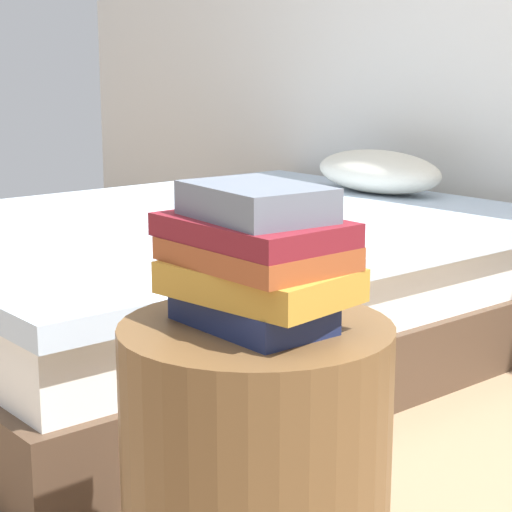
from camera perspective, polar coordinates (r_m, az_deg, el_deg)
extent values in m
cube|color=#4C3828|center=(2.98, -2.99, -4.11)|extent=(1.58, 2.06, 0.22)
cube|color=white|center=(2.93, -3.03, -0.36)|extent=(1.51, 1.98, 0.18)
cube|color=silver|center=(2.91, -3.06, 1.95)|extent=(1.61, 2.02, 0.06)
ellipsoid|color=silver|center=(3.42, 7.73, 5.31)|extent=(0.57, 0.30, 0.16)
cylinder|color=brown|center=(1.54, 0.00, -14.07)|extent=(0.44, 0.44, 0.54)
cube|color=#19234C|center=(1.43, -0.18, -3.57)|extent=(0.25, 0.16, 0.05)
cube|color=#B7842D|center=(1.42, 0.22, -1.59)|extent=(0.30, 0.22, 0.05)
cube|color=#994723|center=(1.41, -0.06, 0.13)|extent=(0.29, 0.20, 0.04)
cube|color=maroon|center=(1.41, -0.07, 1.70)|extent=(0.30, 0.20, 0.04)
cube|color=slate|center=(1.39, 0.09, 3.45)|extent=(0.25, 0.19, 0.05)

